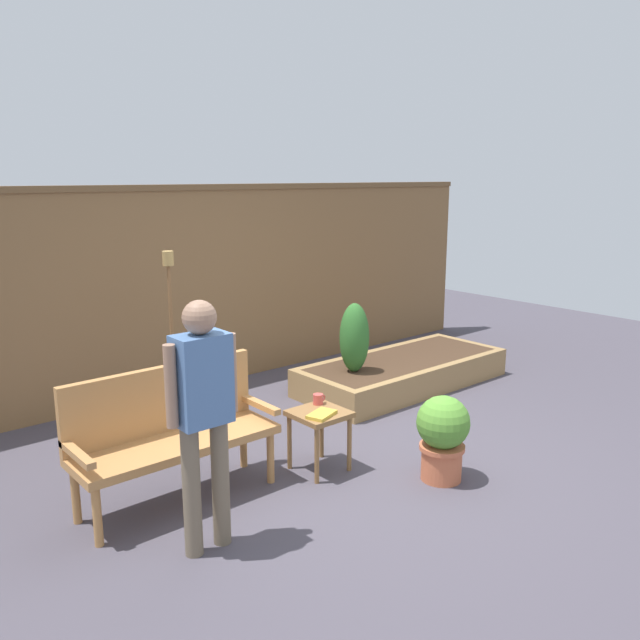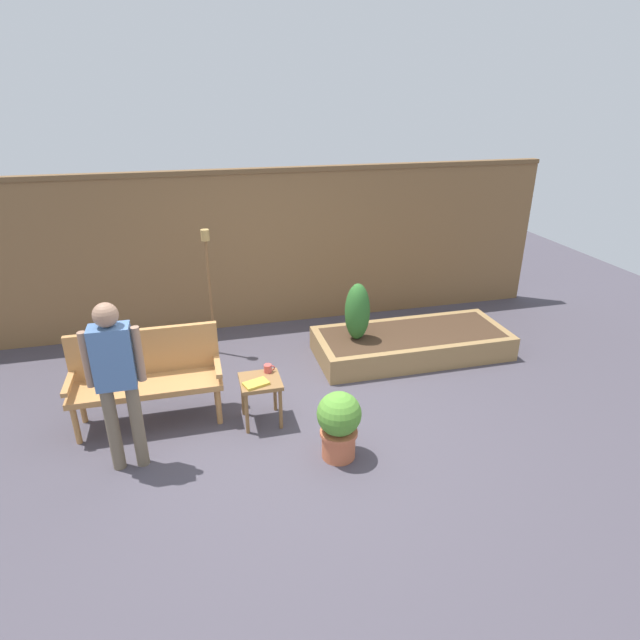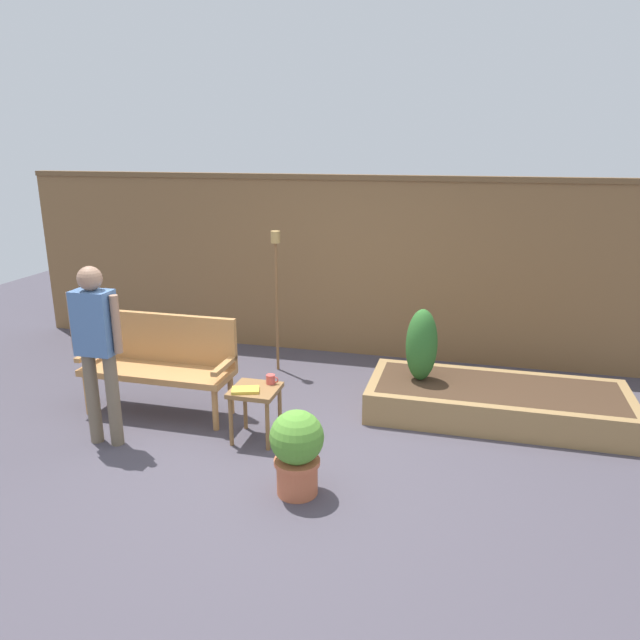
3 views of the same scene
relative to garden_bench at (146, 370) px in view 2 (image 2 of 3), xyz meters
name	(u,v)px [view 2 (image 2 of 3)]	position (x,y,z in m)	size (l,w,h in m)	color
ground_plane	(294,425)	(1.37, -0.49, -0.54)	(14.00, 14.00, 0.00)	#47424C
fence_back	(253,249)	(1.37, 2.11, 0.55)	(8.40, 0.14, 2.16)	brown
garden_bench	(146,370)	(0.00, 0.00, 0.00)	(1.44, 0.48, 0.94)	#B77F47
side_table	(261,387)	(1.08, -0.35, -0.15)	(0.40, 0.40, 0.48)	olive
cup_on_table	(268,368)	(1.18, -0.22, -0.02)	(0.11, 0.08, 0.08)	#CC4C47
book_on_table	(256,384)	(1.02, -0.44, -0.05)	(0.23, 0.15, 0.03)	gold
potted_boxwood	(339,423)	(1.67, -1.07, -0.18)	(0.40, 0.40, 0.66)	#C66642
raised_planter_bed	(411,343)	(3.13, 0.65, -0.39)	(2.40, 1.00, 0.30)	#997547
shrub_near_bench	(357,312)	(2.40, 0.66, 0.11)	(0.30, 0.30, 0.71)	brown
tiki_torch	(208,270)	(0.72, 1.31, 0.56)	(0.10, 0.10, 1.60)	brown
person_by_bench	(116,374)	(-0.16, -0.74, 0.39)	(0.47, 0.20, 1.56)	#70604C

